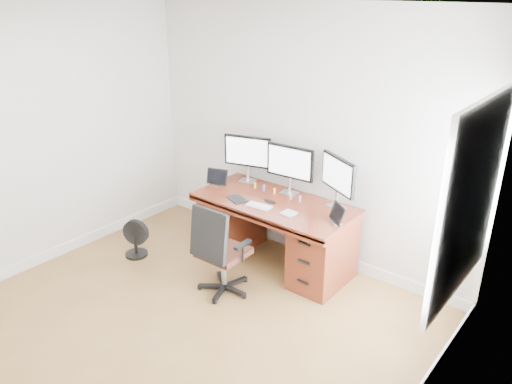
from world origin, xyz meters
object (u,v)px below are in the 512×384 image
Objects in this scene: desk at (275,230)px; monitor_center at (290,164)px; floor_fan at (135,239)px; keyboard at (259,206)px; office_chair at (221,265)px.

desk is 3.08× the size of monitor_center.
floor_fan is (-1.31, -0.85, -0.19)m from desk.
desk is at bearing 75.59° from keyboard.
office_chair reaches higher than keyboard.
floor_fan is 0.78× the size of monitor_center.
monitor_center reaches higher than keyboard.
office_chair reaches higher than floor_fan.
monitor_center is at bearing 89.97° from desk.
monitor_center reaches higher than office_chair.
office_chair reaches higher than desk.
desk is 1.80× the size of office_chair.
floor_fan is 1.92m from monitor_center.
monitor_center is at bearing 17.34° from floor_fan.
monitor_center is (0.08, 1.02, 0.78)m from office_chair.
monitor_center is 0.58m from keyboard.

